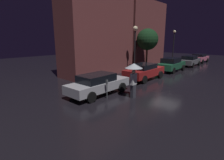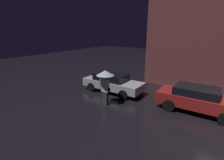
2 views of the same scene
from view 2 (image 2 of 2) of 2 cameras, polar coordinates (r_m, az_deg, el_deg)
building_facade_left at (r=15.49m, az=27.91°, el=14.65°), size 8.01×3.00×9.18m
parked_car_silver at (r=13.00m, az=0.16°, el=-0.74°), size 4.58×1.91×1.39m
parked_car_red at (r=11.04m, az=26.39°, el=-5.52°), size 4.53×1.98×1.44m
pedestrian_with_umbrella at (r=10.51m, az=-2.22°, el=0.58°), size 1.07×1.07×2.19m
parking_meter at (r=12.35m, az=-3.67°, el=-1.70°), size 0.12×0.10×1.20m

